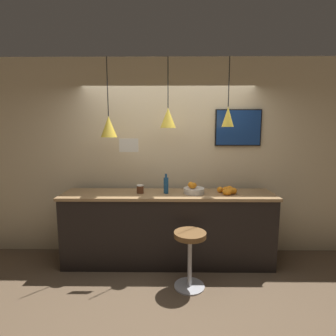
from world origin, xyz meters
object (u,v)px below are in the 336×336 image
at_px(bar_stool, 190,248).
at_px(juice_bottle, 166,185).
at_px(mounted_tv, 238,128).
at_px(spread_jar, 140,189).
at_px(fruit_bowl, 194,190).

height_order(bar_stool, juice_bottle, juice_bottle).
bearing_deg(juice_bottle, mounted_tv, 19.15).
height_order(bar_stool, mounted_tv, mounted_tv).
xyz_separation_m(spread_jar, mounted_tv, (1.40, 0.36, 0.84)).
distance_m(bar_stool, juice_bottle, 0.91).
distance_m(bar_stool, spread_jar, 1.05).
height_order(fruit_bowl, spread_jar, fruit_bowl).
xyz_separation_m(bar_stool, fruit_bowl, (0.09, 0.59, 0.57)).
height_order(spread_jar, mounted_tv, mounted_tv).
distance_m(bar_stool, mounted_tv, 1.86).
distance_m(juice_bottle, spread_jar, 0.36).
relative_size(fruit_bowl, spread_jar, 2.47).
bearing_deg(spread_jar, juice_bottle, 0.00).
xyz_separation_m(bar_stool, juice_bottle, (-0.29, 0.59, 0.63)).
bearing_deg(mounted_tv, spread_jar, -165.46).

